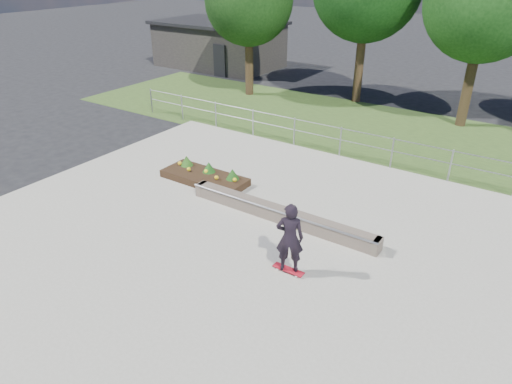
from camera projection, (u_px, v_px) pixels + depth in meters
ground at (218, 249)px, 11.97m from camera, size 120.00×120.00×0.00m
grass_verge at (373, 131)px, 20.08m from camera, size 30.00×8.00×0.02m
concrete_slab at (218, 248)px, 11.96m from camera, size 15.00×15.00×0.06m
fence at (341, 138)px, 17.15m from camera, size 20.06×0.06×1.20m
building at (219, 44)px, 31.51m from camera, size 8.40×5.40×3.00m
tree_far_left at (249, 1)px, 23.31m from camera, size 4.55×4.55×7.15m
tree_mid_right at (486, 2)px, 18.41m from camera, size 4.90×4.90×7.70m
grind_ledge at (280, 214)px, 13.07m from camera, size 6.00×0.44×0.43m
planter_bed at (205, 176)px, 15.42m from camera, size 3.00×1.20×0.61m
skateboarder at (290, 238)px, 10.56m from camera, size 0.80×0.67×1.87m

